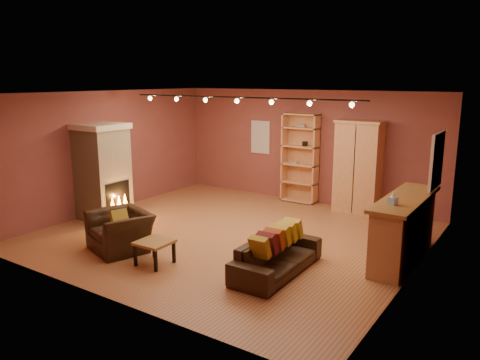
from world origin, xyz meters
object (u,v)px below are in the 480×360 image
Objects in this scene: loveseat at (277,249)px; coffee_table at (154,244)px; bookcase at (301,157)px; armoire at (358,167)px; armchair at (120,225)px; bar_counter at (404,228)px; fireplace at (103,172)px.

loveseat is 3.41× the size of coffee_table.
bookcase reaches higher than loveseat.
armchair is (-2.71, -4.77, -0.60)m from armoire.
armchair is at bearing 170.82° from coffee_table.
bookcase is 0.95× the size of bar_counter.
bar_counter is 2.26m from loveseat.
bar_counter reaches higher than loveseat.
armoire is (1.53, -0.15, -0.06)m from bookcase.
loveseat is at bearing 32.18° from armchair.
armoire is 1.72× the size of armchair.
bookcase reaches higher than armoire.
bookcase is 4.62m from loveseat.
armoire is at bearing 38.30° from fireplace.
bookcase is at bearing 174.24° from armoire.
coffee_table is (-3.42, -2.51, -0.22)m from bar_counter.
armchair is at bearing -33.19° from fireplace.
fireplace reaches higher than armchair.
bar_counter is 1.88× the size of armchair.
loveseat is at bearing -87.57° from armoire.
bookcase reaches higher than fireplace.
coffee_table is (-1.71, -4.93, -0.73)m from armoire.
fireplace reaches higher than coffee_table.
armoire is at bearing 1.83° from loveseat.
fireplace is at bearing 83.35° from loveseat.
bar_counter is (3.24, -2.58, -0.56)m from bookcase.
bookcase is at bearing 141.54° from bar_counter.
fireplace is 0.90× the size of bar_counter.
fireplace is at bearing 165.52° from armchair.
coffee_table is at bearing 113.84° from loveseat.
armoire is 5.52m from armchair.
armchair is 1.03m from coffee_table.
bookcase is 1.78× the size of armchair.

